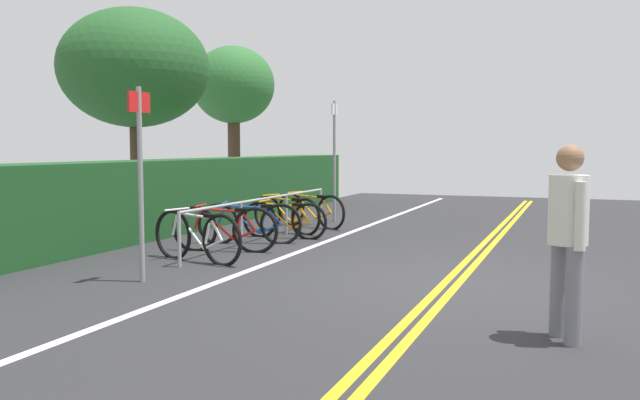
% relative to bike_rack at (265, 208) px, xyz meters
% --- Properties ---
extents(ground_plane, '(28.41, 11.42, 0.05)m').
position_rel_bike_rack_xyz_m(ground_plane, '(-2.30, -3.60, -0.60)').
color(ground_plane, '#2B2B2D').
extents(centre_line_yellow_inner, '(25.57, 0.10, 0.00)m').
position_rel_bike_rack_xyz_m(centre_line_yellow_inner, '(-2.30, -3.68, -0.58)').
color(centre_line_yellow_inner, gold).
rests_on(centre_line_yellow_inner, ground_plane).
extents(centre_line_yellow_outer, '(25.57, 0.10, 0.00)m').
position_rel_bike_rack_xyz_m(centre_line_yellow_outer, '(-2.30, -3.52, -0.58)').
color(centre_line_yellow_outer, gold).
rests_on(centre_line_yellow_outer, ground_plane).
extents(bike_lane_stripe_white, '(25.57, 0.12, 0.00)m').
position_rel_bike_rack_xyz_m(bike_lane_stripe_white, '(-2.30, -0.99, -0.58)').
color(bike_lane_stripe_white, white).
rests_on(bike_lane_stripe_white, ground_plane).
extents(bike_rack, '(5.27, 0.05, 0.76)m').
position_rel_bike_rack_xyz_m(bike_rack, '(0.00, 0.00, 0.00)').
color(bike_rack, '#9EA0A5').
rests_on(bike_rack, ground_plane).
extents(bicycle_0, '(0.57, 1.68, 0.76)m').
position_rel_bike_rack_xyz_m(bicycle_0, '(-2.15, 0.01, -0.22)').
color(bicycle_0, black).
rests_on(bicycle_0, ground_plane).
extents(bicycle_1, '(0.50, 1.68, 0.75)m').
position_rel_bike_rack_xyz_m(bicycle_1, '(-1.23, 0.08, -0.23)').
color(bicycle_1, black).
rests_on(bicycle_1, ground_plane).
extents(bicycle_2, '(0.67, 1.67, 0.73)m').
position_rel_bike_rack_xyz_m(bicycle_2, '(-0.34, 0.12, -0.24)').
color(bicycle_2, black).
rests_on(bicycle_2, ground_plane).
extents(bicycle_3, '(0.46, 1.62, 0.69)m').
position_rel_bike_rack_xyz_m(bicycle_3, '(0.50, -0.13, -0.26)').
color(bicycle_3, black).
rests_on(bicycle_3, ground_plane).
extents(bicycle_4, '(0.65, 1.63, 0.73)m').
position_rel_bike_rack_xyz_m(bicycle_4, '(1.19, 0.14, -0.24)').
color(bicycle_4, black).
rests_on(bicycle_4, ground_plane).
extents(bicycle_5, '(0.70, 1.70, 0.73)m').
position_rel_bike_rack_xyz_m(bicycle_5, '(2.13, 0.03, -0.24)').
color(bicycle_5, black).
rests_on(bicycle_5, ground_plane).
extents(pedestrian, '(0.45, 0.32, 1.63)m').
position_rel_bike_rack_xyz_m(pedestrian, '(-4.32, -4.89, 0.36)').
color(pedestrian, slate).
rests_on(pedestrian, ground_plane).
extents(sign_post_near, '(0.36, 0.06, 2.32)m').
position_rel_bike_rack_xyz_m(sign_post_near, '(-3.60, -0.13, 0.81)').
color(sign_post_near, gray).
rests_on(sign_post_near, ground_plane).
extents(sign_post_far, '(0.36, 0.06, 2.59)m').
position_rel_bike_rack_xyz_m(sign_post_far, '(3.28, -0.05, 0.96)').
color(sign_post_far, gray).
rests_on(sign_post_far, ground_plane).
extents(hedge_backdrop, '(14.22, 1.11, 1.37)m').
position_rel_bike_rack_xyz_m(hedge_backdrop, '(1.50, 2.32, 0.11)').
color(hedge_backdrop, '#1C4C21').
rests_on(hedge_backdrop, ground_plane).
extents(tree_mid, '(3.13, 3.13, 4.50)m').
position_rel_bike_rack_xyz_m(tree_mid, '(1.54, 3.79, 2.67)').
color(tree_mid, '#473323').
rests_on(tree_mid, ground_plane).
extents(tree_far_right, '(2.33, 2.33, 4.45)m').
position_rel_bike_rack_xyz_m(tree_far_right, '(6.56, 4.20, 2.73)').
color(tree_far_right, '#473323').
rests_on(tree_far_right, ground_plane).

